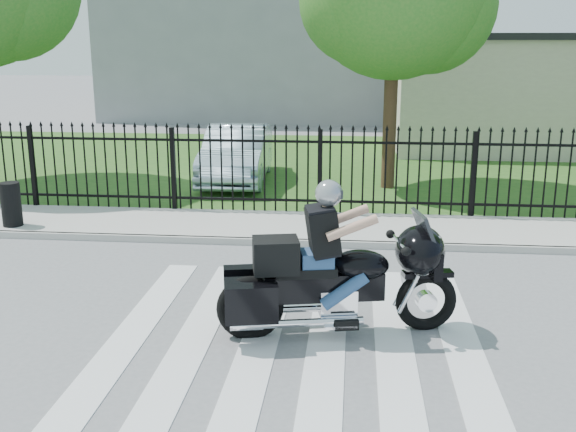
{
  "coord_description": "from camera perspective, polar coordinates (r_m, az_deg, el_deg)",
  "views": [
    {
      "loc": [
        0.67,
        -7.25,
        3.51
      ],
      "look_at": [
        -0.27,
        2.26,
        1.0
      ],
      "focal_mm": 42.0,
      "sensor_mm": 36.0,
      "label": 1
    }
  ],
  "objects": [
    {
      "name": "ground",
      "position": [
        8.08,
        0.35,
        -11.02
      ],
      "size": [
        120.0,
        120.0,
        0.0
      ],
      "primitive_type": "plane",
      "color": "slate",
      "rests_on": "ground"
    },
    {
      "name": "crosswalk",
      "position": [
        8.08,
        0.35,
        -10.98
      ],
      "size": [
        5.0,
        5.5,
        0.01
      ],
      "primitive_type": null,
      "color": "silver",
      "rests_on": "ground"
    },
    {
      "name": "sidewalk",
      "position": [
        12.74,
        2.43,
        -1.01
      ],
      "size": [
        40.0,
        2.0,
        0.12
      ],
      "primitive_type": "cube",
      "color": "#ADAAA3",
      "rests_on": "ground"
    },
    {
      "name": "curb",
      "position": [
        11.78,
        2.15,
        -2.32
      ],
      "size": [
        40.0,
        0.12,
        0.12
      ],
      "primitive_type": "cube",
      "color": "#ADAAA3",
      "rests_on": "ground"
    },
    {
      "name": "grass_strip",
      "position": [
        19.58,
        3.61,
        4.37
      ],
      "size": [
        40.0,
        12.0,
        0.02
      ],
      "primitive_type": "cube",
      "color": "#25531C",
      "rests_on": "ground"
    },
    {
      "name": "iron_fence",
      "position": [
        13.52,
        2.72,
        3.57
      ],
      "size": [
        26.0,
        0.04,
        1.8
      ],
      "color": "black",
      "rests_on": "ground"
    },
    {
      "name": "building_low",
      "position": [
        24.16,
        21.13,
        9.55
      ],
      "size": [
        10.0,
        6.0,
        3.5
      ],
      "primitive_type": "cube",
      "color": "beige",
      "rests_on": "ground"
    },
    {
      "name": "building_low_roof",
      "position": [
        24.1,
        21.55,
        13.93
      ],
      "size": [
        10.2,
        6.2,
        0.2
      ],
      "primitive_type": "cube",
      "color": "black",
      "rests_on": "building_low"
    },
    {
      "name": "motorcycle_rider",
      "position": [
        8.16,
        3.79,
        -4.67
      ],
      "size": [
        2.95,
        1.36,
        1.97
      ],
      "rotation": [
        0.0,
        0.0,
        0.2
      ],
      "color": "black",
      "rests_on": "ground"
    },
    {
      "name": "parked_car",
      "position": [
        17.07,
        -4.36,
        5.25
      ],
      "size": [
        1.68,
        4.31,
        1.4
      ],
      "primitive_type": "imported",
      "rotation": [
        0.0,
        0.0,
        0.05
      ],
      "color": "#ABC4D7",
      "rests_on": "grass_strip"
    },
    {
      "name": "litter_bin",
      "position": [
        13.6,
        -22.39,
        0.93
      ],
      "size": [
        0.39,
        0.39,
        0.82
      ],
      "primitive_type": "cylinder",
      "rotation": [
        0.0,
        0.0,
        0.07
      ],
      "color": "black",
      "rests_on": "sidewalk"
    }
  ]
}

